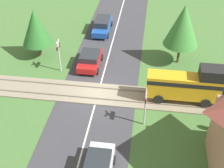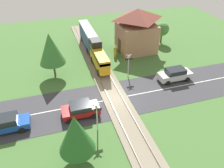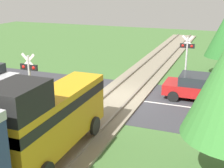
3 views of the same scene
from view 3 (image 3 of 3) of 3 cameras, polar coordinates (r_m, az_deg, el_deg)
name	(u,v)px [view 3 (image 3 of 3)]	position (r m, az deg, el deg)	size (l,w,h in m)	color
ground_plane	(120,98)	(17.53, 1.40, -2.64)	(60.00, 60.00, 0.00)	#426B33
road_surface	(120,98)	(17.53, 1.40, -2.61)	(48.00, 6.40, 0.02)	#38383D
track_bed	(120,97)	(17.51, 1.40, -2.43)	(2.80, 48.00, 0.24)	gray
car_near_crossing	(199,87)	(17.81, 15.54, -0.46)	(3.72, 1.98, 1.39)	#A81919
crossing_signal_west_approach	(187,53)	(20.04, 13.51, 5.47)	(0.90, 0.18, 3.15)	#B7B7B7
crossing_signal_east_approach	(30,77)	(14.89, -14.81, 1.22)	(0.90, 0.18, 3.15)	#B7B7B7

